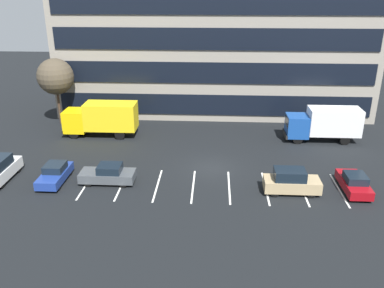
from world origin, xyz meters
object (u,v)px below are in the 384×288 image
(sedan_charcoal, at_px, (108,174))
(suv_tan, at_px, (291,182))
(box_truck_yellow_all, at_px, (102,117))
(sedan_navy, at_px, (55,174))
(bare_tree, at_px, (55,77))
(box_truck_blue, at_px, (324,123))
(sedan_maroon, at_px, (354,183))

(sedan_charcoal, height_order, suv_tan, suv_tan)
(sedan_charcoal, distance_m, suv_tan, 14.11)
(box_truck_yellow_all, xyz_separation_m, suv_tan, (17.26, -11.21, -1.05))
(sedan_navy, distance_m, bare_tree, 15.40)
(box_truck_blue, xyz_separation_m, sedan_navy, (-23.36, -10.28, -1.20))
(suv_tan, bearing_deg, box_truck_blue, 65.51)
(sedan_maroon, height_order, suv_tan, suv_tan)
(sedan_charcoal, bearing_deg, bare_tree, 122.65)
(box_truck_yellow_all, bearing_deg, sedan_maroon, -25.92)
(box_truck_yellow_all, relative_size, sedan_charcoal, 1.75)
(bare_tree, bearing_deg, sedan_charcoal, -57.35)
(suv_tan, bearing_deg, sedan_charcoal, 176.69)
(sedan_charcoal, relative_size, sedan_maroon, 1.05)
(sedan_maroon, relative_size, bare_tree, 0.56)
(sedan_navy, xyz_separation_m, bare_tree, (-4.63, 13.94, 4.64))
(box_truck_yellow_all, bearing_deg, box_truck_blue, -0.49)
(box_truck_yellow_all, bearing_deg, sedan_charcoal, -73.03)
(sedan_maroon, xyz_separation_m, suv_tan, (-4.80, -0.49, 0.22))
(sedan_navy, relative_size, bare_tree, 0.56)
(suv_tan, relative_size, bare_tree, 0.57)
(box_truck_blue, height_order, bare_tree, bare_tree)
(box_truck_blue, bearing_deg, sedan_navy, -156.26)
(sedan_maroon, bearing_deg, box_truck_blue, 88.81)
(box_truck_yellow_all, xyz_separation_m, sedan_maroon, (22.06, -10.72, -1.27))
(sedan_maroon, bearing_deg, box_truck_yellow_all, 154.08)
(sedan_navy, height_order, bare_tree, bare_tree)
(box_truck_blue, xyz_separation_m, bare_tree, (-27.99, 3.66, 3.44))
(box_truck_yellow_all, relative_size, suv_tan, 1.80)
(sedan_charcoal, relative_size, sedan_navy, 1.05)
(box_truck_yellow_all, height_order, bare_tree, bare_tree)
(sedan_navy, bearing_deg, suv_tan, -2.32)
(sedan_charcoal, bearing_deg, box_truck_yellow_all, 106.97)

